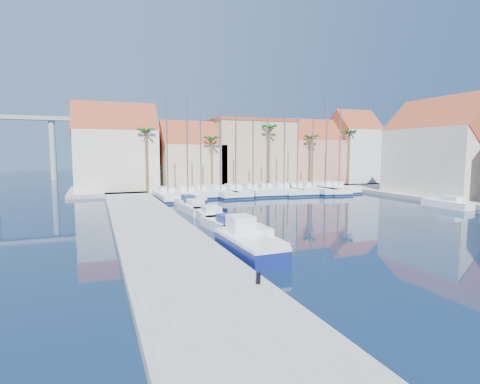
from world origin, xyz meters
The scene contains 34 objects.
ground centered at (0.00, 0.00, 0.00)m, with size 260.00×260.00×0.00m, color black.
quay_west centered at (-9.00, 13.50, 0.25)m, with size 6.00×77.00×0.50m, color gray.
shore_north centered at (10.00, 48.00, 0.25)m, with size 54.00×16.00×0.50m, color gray.
bollard centered at (-6.60, 0.17, 0.76)m, with size 0.21×0.21×0.52m, color black.
fishing_boat centered at (-4.61, 6.25, 0.76)m, with size 2.31×6.57×2.29m.
motorboat_west_0 centered at (-3.37, 8.46, 0.51)m, with size 2.34×7.03×1.40m.
motorboat_west_1 centered at (-3.46, 13.33, 0.51)m, with size 2.72×6.70×1.40m.
motorboat_west_2 centered at (-3.29, 18.68, 0.51)m, with size 2.44×6.60×1.40m.
motorboat_west_3 centered at (-3.58, 23.59, 0.51)m, with size 2.34×6.05×1.40m.
motorboat_west_4 centered at (-3.30, 27.87, 0.51)m, with size 2.04×5.55×1.40m.
motorboat_east_1 centered at (24.01, 16.21, 0.51)m, with size 2.07×5.53×1.40m.
sailboat_0 centered at (-4.19, 35.69, 0.59)m, with size 2.70×10.16×13.46m.
sailboat_1 centered at (-1.51, 35.60, 0.59)m, with size 2.95×10.64×13.63m.
sailboat_2 centered at (0.76, 37.12, 0.60)m, with size 2.82×8.35×11.20m.
sailboat_3 centered at (3.37, 36.37, 0.58)m, with size 3.29×9.89×12.10m.
sailboat_4 centered at (5.75, 36.37, 0.60)m, with size 3.21×9.87×13.04m.
sailboat_5 centered at (8.57, 36.68, 0.57)m, with size 2.83×9.45×11.05m.
sailboat_6 centered at (10.76, 36.54, 0.58)m, with size 2.60×9.45×11.74m.
sailboat_7 centered at (13.47, 36.24, 0.60)m, with size 3.27×10.36×13.61m.
sailboat_8 centered at (15.65, 36.04, 0.61)m, with size 3.29×10.21×14.68m.
sailboat_9 centered at (18.16, 36.08, 0.55)m, with size 3.93×11.80×11.41m.
sailboat_10 centered at (20.40, 35.64, 0.58)m, with size 3.91×11.90×14.58m.
sailboat_11 centered at (23.21, 35.95, 0.61)m, with size 3.07×9.77×13.98m.
building_0 centered at (-10.00, 47.00, 6.52)m, with size 12.30×9.00×13.50m.
building_1 centered at (2.00, 47.00, 5.30)m, with size 10.30×8.00×11.00m.
building_2 centered at (13.00, 48.00, 6.26)m, with size 14.20×10.20×11.50m.
building_3 centered at (25.00, 47.00, 5.86)m, with size 10.30×8.00×12.00m.
building_4 centered at (34.00, 46.00, 6.97)m, with size 8.30×8.00×14.00m.
building_6 centered at (32.00, 24.00, 6.52)m, with size 9.00×14.30×13.50m.
palm_0 centered at (-6.00, 42.00, 9.08)m, with size 2.60×2.60×10.15m.
palm_1 centered at (4.00, 42.00, 8.14)m, with size 2.60×2.60×9.15m.
palm_2 centered at (14.00, 42.00, 10.02)m, with size 2.60×2.60×11.15m.
palm_3 centered at (22.00, 42.00, 8.61)m, with size 2.60×2.60×9.65m.
palm_4 centered at (30.00, 42.00, 9.55)m, with size 2.60×2.60×10.65m.
Camera 1 is at (-13.12, -14.40, 6.26)m, focal length 28.00 mm.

